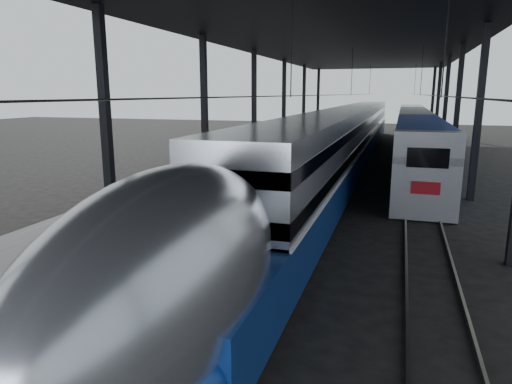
% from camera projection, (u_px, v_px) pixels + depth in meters
% --- Properties ---
extents(ground, '(160.00, 160.00, 0.00)m').
position_uv_depth(ground, '(182.00, 288.00, 13.33)').
color(ground, black).
rests_on(ground, ground).
extents(platform, '(6.00, 80.00, 1.00)m').
position_uv_depth(platform, '(263.00, 165.00, 32.90)').
color(platform, '#4C4C4F').
rests_on(platform, ground).
extents(yellow_strip, '(0.30, 80.00, 0.01)m').
position_uv_depth(yellow_strip, '(301.00, 160.00, 31.96)').
color(yellow_strip, orange).
rests_on(yellow_strip, platform).
extents(rails, '(6.52, 80.00, 0.16)m').
position_uv_depth(rails, '(377.00, 177.00, 30.62)').
color(rails, slate).
rests_on(rails, ground).
extents(canopy, '(18.00, 75.00, 9.47)m').
position_uv_depth(canopy, '(344.00, 38.00, 29.48)').
color(canopy, black).
rests_on(canopy, ground).
extents(tgv_train, '(3.14, 65.20, 4.50)m').
position_uv_depth(tgv_train, '(346.00, 141.00, 33.91)').
color(tgv_train, '#ADB0B4').
rests_on(tgv_train, ground).
extents(second_train, '(2.89, 56.05, 3.97)m').
position_uv_depth(second_train, '(413.00, 130.00, 45.12)').
color(second_train, navy).
rests_on(second_train, ground).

